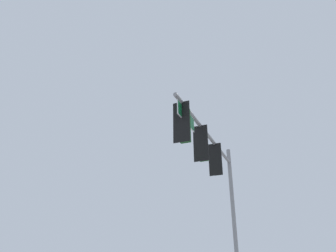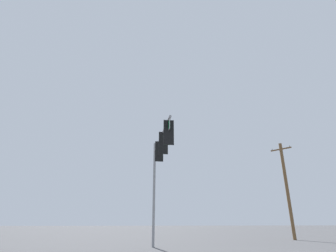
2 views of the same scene
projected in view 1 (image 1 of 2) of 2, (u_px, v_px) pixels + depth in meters
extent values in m
cylinder|color=gray|center=(234.00, 226.00, 13.99)|extent=(0.17, 0.17, 6.96)
cylinder|color=gray|center=(208.00, 136.00, 12.37)|extent=(6.76, 0.36, 0.13)
cube|color=black|center=(215.00, 159.00, 12.78)|extent=(0.05, 0.52, 1.30)
cube|color=#144719|center=(217.00, 161.00, 12.94)|extent=(0.37, 0.33, 1.10)
cylinder|color=#144719|center=(216.00, 146.00, 13.19)|extent=(0.04, 0.04, 0.12)
cylinder|color=#340503|center=(217.00, 154.00, 13.24)|extent=(0.04, 0.22, 0.22)
cylinder|color=#392D05|center=(218.00, 162.00, 13.10)|extent=(0.04, 0.22, 0.22)
cylinder|color=green|center=(218.00, 170.00, 12.97)|extent=(0.04, 0.22, 0.22)
cube|color=black|center=(201.00, 143.00, 11.22)|extent=(0.05, 0.52, 1.30)
cube|color=#144719|center=(202.00, 145.00, 11.38)|extent=(0.37, 0.33, 1.10)
cylinder|color=#144719|center=(202.00, 129.00, 11.64)|extent=(0.04, 0.04, 0.12)
cylinder|color=#340503|center=(204.00, 138.00, 11.69)|extent=(0.04, 0.22, 0.22)
cylinder|color=#392D05|center=(204.00, 147.00, 11.55)|extent=(0.04, 0.22, 0.22)
cylinder|color=green|center=(204.00, 156.00, 11.41)|extent=(0.04, 0.22, 0.22)
cube|color=black|center=(181.00, 122.00, 9.67)|extent=(0.05, 0.52, 1.30)
cube|color=#144719|center=(184.00, 124.00, 9.83)|extent=(0.37, 0.33, 1.10)
cylinder|color=#144719|center=(183.00, 106.00, 10.09)|extent=(0.04, 0.04, 0.12)
cylinder|color=#340503|center=(186.00, 117.00, 10.14)|extent=(0.04, 0.22, 0.22)
cylinder|color=#392D05|center=(186.00, 127.00, 10.00)|extent=(0.04, 0.22, 0.22)
cylinder|color=green|center=(186.00, 137.00, 9.86)|extent=(0.04, 0.22, 0.22)
cube|color=#0F602D|center=(186.00, 117.00, 10.17)|extent=(1.41, 0.09, 0.43)
cube|color=white|center=(186.00, 117.00, 10.17)|extent=(1.47, 0.07, 0.49)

